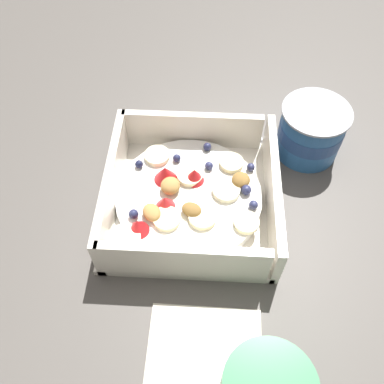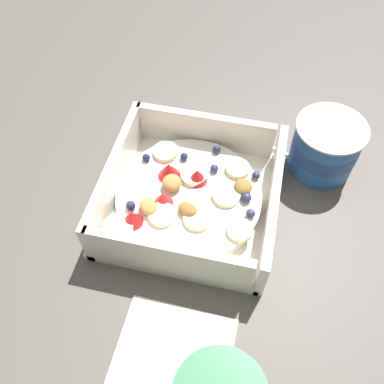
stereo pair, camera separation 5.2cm
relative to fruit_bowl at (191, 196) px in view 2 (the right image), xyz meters
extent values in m
plane|color=#56514C|center=(-0.01, 0.00, -0.02)|extent=(2.40, 2.40, 0.00)
cube|color=white|center=(0.00, 0.00, -0.02)|extent=(0.21, 0.21, 0.01)
cube|color=white|center=(0.00, -0.10, 0.01)|extent=(0.21, 0.01, 0.07)
cube|color=white|center=(0.00, 0.10, 0.01)|extent=(0.21, 0.01, 0.07)
cube|color=white|center=(-0.10, 0.00, 0.01)|extent=(0.01, 0.19, 0.07)
cube|color=white|center=(0.10, 0.00, 0.01)|extent=(0.01, 0.19, 0.07)
cylinder|color=white|center=(0.00, 0.00, 0.00)|extent=(0.18, 0.18, 0.02)
cylinder|color=#F4EAB7|center=(0.07, 0.04, 0.01)|extent=(0.04, 0.04, 0.01)
cylinder|color=beige|center=(0.04, -0.03, 0.01)|extent=(0.05, 0.05, 0.01)
cylinder|color=beige|center=(-0.05, 0.05, 0.01)|extent=(0.03, 0.03, 0.01)
cylinder|color=#F4EAB7|center=(-0.03, 0.00, 0.01)|extent=(0.05, 0.05, 0.01)
cylinder|color=#F4EAB7|center=(-0.06, -0.05, 0.01)|extent=(0.05, 0.05, 0.01)
cylinder|color=#F7EFC6|center=(-0.01, 0.04, 0.01)|extent=(0.04, 0.04, 0.01)
cylinder|color=#F4EAB7|center=(0.04, 0.07, 0.01)|extent=(0.04, 0.04, 0.01)
cylinder|color=#F7EFC6|center=(0.07, -0.07, 0.01)|extent=(0.05, 0.05, 0.01)
cylinder|color=beige|center=(0.04, 0.02, 0.01)|extent=(0.05, 0.05, 0.01)
cone|color=red|center=(0.02, -0.03, 0.01)|extent=(0.03, 0.03, 0.02)
cone|color=red|center=(-0.02, 0.00, 0.02)|extent=(0.03, 0.03, 0.02)
cone|color=red|center=(0.06, -0.06, 0.01)|extent=(0.03, 0.03, 0.02)
cone|color=red|center=(-0.02, -0.03, 0.02)|extent=(0.03, 0.03, 0.02)
sphere|color=navy|center=(-0.01, 0.07, 0.01)|extent=(0.01, 0.01, 0.01)
sphere|color=#23284C|center=(0.04, -0.07, 0.01)|extent=(0.01, 0.01, 0.01)
sphere|color=navy|center=(-0.04, 0.02, 0.01)|extent=(0.01, 0.01, 0.01)
sphere|color=navy|center=(-0.04, 0.08, 0.01)|extent=(0.01, 0.01, 0.01)
sphere|color=#191E3D|center=(-0.04, -0.07, 0.01)|extent=(0.01, 0.01, 0.01)
sphere|color=#23284C|center=(-0.05, -0.02, 0.01)|extent=(0.01, 0.01, 0.01)
sphere|color=navy|center=(0.02, 0.08, 0.01)|extent=(0.01, 0.01, 0.01)
sphere|color=#23284C|center=(-0.08, 0.02, 0.01)|extent=(0.01, 0.01, 0.01)
ellipsoid|color=tan|center=(0.00, -0.03, 0.01)|extent=(0.03, 0.03, 0.02)
ellipsoid|color=tan|center=(0.03, -0.05, 0.01)|extent=(0.03, 0.03, 0.01)
ellipsoid|color=olive|center=(-0.02, 0.06, 0.01)|extent=(0.03, 0.03, 0.01)
ellipsoid|color=olive|center=(0.03, 0.00, 0.01)|extent=(0.03, 0.03, 0.01)
ellipsoid|color=silver|center=(-0.14, 0.04, -0.02)|extent=(0.05, 0.06, 0.01)
cylinder|color=silver|center=(-0.11, 0.12, -0.02)|extent=(0.05, 0.12, 0.01)
cylinder|color=#3370B7|center=(-0.11, 0.16, 0.02)|extent=(0.09, 0.09, 0.07)
cylinder|color=#2D5193|center=(-0.11, 0.16, 0.02)|extent=(0.09, 0.09, 0.02)
cylinder|color=#B7BCC6|center=(-0.11, 0.16, 0.05)|extent=(0.09, 0.09, 0.00)
cube|color=silver|center=(0.20, 0.02, -0.02)|extent=(0.12, 0.12, 0.01)
camera|label=1|loc=(0.30, 0.02, 0.43)|focal=39.24mm
camera|label=2|loc=(0.30, 0.07, 0.43)|focal=39.24mm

